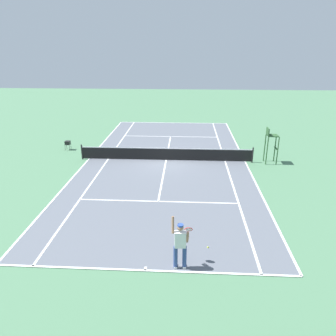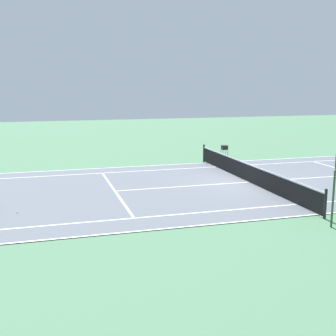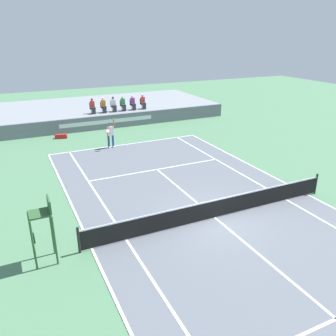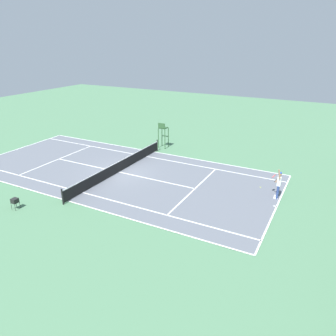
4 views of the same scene
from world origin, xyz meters
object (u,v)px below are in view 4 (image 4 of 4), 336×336
Objects in this scene: tennis_player at (279,184)px; tennis_ball at (260,187)px; ball_hopper at (15,200)px; umpire_chair at (163,132)px.

tennis_player reaches higher than tennis_ball.
tennis_player is at bearing 123.03° from ball_hopper.
umpire_chair is 14.97m from ball_hopper.
tennis_player is at bearing 50.29° from tennis_ball.
tennis_ball is 11.49m from umpire_chair.
tennis_ball is (-1.08, -1.30, -0.96)m from tennis_player.
tennis_ball is 0.10× the size of ball_hopper.
tennis_player is 0.85× the size of umpire_chair.
umpire_chair is (-5.83, -11.66, 0.56)m from tennis_player.
tennis_player reaches higher than ball_hopper.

